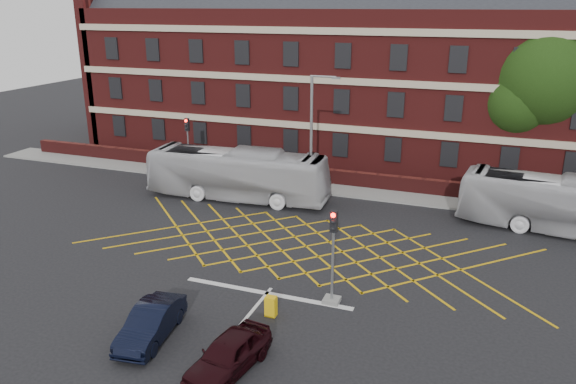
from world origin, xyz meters
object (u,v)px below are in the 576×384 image
(traffic_light_far, at_px, (189,151))
(street_lamp, at_px, (312,162))
(traffic_light_near, at_px, (333,266))
(direction_signs, at_px, (198,158))
(car_maroon, at_px, (229,354))
(car_navy, at_px, (151,323))
(bus_right, at_px, (567,205))
(deciduous_tree, at_px, (542,85))
(utility_cabinet, at_px, (271,306))
(bus_left, at_px, (237,174))

(traffic_light_far, height_order, street_lamp, street_lamp)
(traffic_light_near, relative_size, direction_signs, 1.94)
(car_maroon, height_order, direction_signs, direction_signs)
(street_lamp, xyz_separation_m, direction_signs, (-9.97, 2.98, -1.41))
(traffic_light_far, distance_m, street_lamp, 11.40)
(car_maroon, relative_size, traffic_light_near, 0.92)
(car_navy, xyz_separation_m, traffic_light_far, (-9.86, 20.09, 1.11))
(car_navy, relative_size, traffic_light_near, 0.93)
(traffic_light_far, bearing_deg, bus_right, -6.22)
(bus_right, bearing_deg, direction_signs, 90.13)
(traffic_light_near, bearing_deg, deciduous_tree, 68.13)
(utility_cabinet, bearing_deg, car_maroon, -90.07)
(bus_left, bearing_deg, direction_signs, 50.95)
(deciduous_tree, height_order, traffic_light_near, deciduous_tree)
(bus_left, height_order, traffic_light_far, traffic_light_far)
(traffic_light_far, relative_size, street_lamp, 0.52)
(deciduous_tree, bearing_deg, bus_left, -150.61)
(direction_signs, bearing_deg, street_lamp, -16.62)
(street_lamp, bearing_deg, utility_cabinet, -78.75)
(street_lamp, height_order, utility_cabinet, street_lamp)
(bus_right, height_order, utility_cabinet, bus_right)
(deciduous_tree, bearing_deg, bus_right, -80.14)
(car_maroon, height_order, street_lamp, street_lamp)
(car_navy, bearing_deg, traffic_light_near, 33.33)
(car_maroon, distance_m, street_lamp, 17.98)
(bus_left, relative_size, traffic_light_far, 2.84)
(direction_signs, bearing_deg, bus_left, -36.09)
(car_maroon, relative_size, utility_cabinet, 4.45)
(car_navy, xyz_separation_m, utility_cabinet, (3.74, 3.12, -0.21))
(direction_signs, bearing_deg, car_navy, -65.67)
(bus_right, distance_m, utility_cabinet, 18.74)
(traffic_light_near, distance_m, direction_signs, 20.87)
(car_navy, xyz_separation_m, deciduous_tree, (14.38, 26.42, 6.46))
(deciduous_tree, xyz_separation_m, traffic_light_far, (-24.24, -6.33, -5.35))
(street_lamp, bearing_deg, bus_right, 1.69)
(traffic_light_near, bearing_deg, bus_left, 131.30)
(street_lamp, bearing_deg, deciduous_tree, 35.66)
(car_maroon, relative_size, street_lamp, 0.48)
(car_maroon, height_order, deciduous_tree, deciduous_tree)
(car_maroon, bearing_deg, utility_cabinet, 98.98)
(traffic_light_near, relative_size, street_lamp, 0.52)
(street_lamp, relative_size, direction_signs, 3.76)
(car_maroon, distance_m, traffic_light_far, 24.96)
(deciduous_tree, relative_size, traffic_light_near, 2.63)
(car_maroon, distance_m, utility_cabinet, 3.95)
(traffic_light_far, bearing_deg, bus_left, -33.66)
(bus_right, xyz_separation_m, car_navy, (-15.97, -17.27, -0.98))
(bus_left, bearing_deg, utility_cabinet, -152.49)
(deciduous_tree, xyz_separation_m, utility_cabinet, (-10.64, -23.29, -6.67))
(bus_right, height_order, street_lamp, street_lamp)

